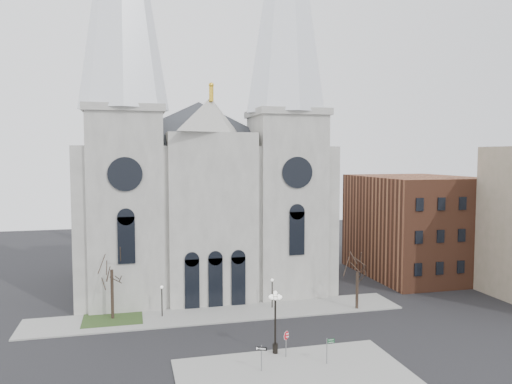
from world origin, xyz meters
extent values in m
plane|color=black|center=(0.00, 0.00, 0.00)|extent=(160.00, 160.00, 0.00)
cube|color=gray|center=(3.00, -5.00, 0.07)|extent=(18.00, 10.00, 0.14)
cube|color=gray|center=(0.00, 11.00, 0.07)|extent=(40.00, 6.00, 0.14)
cube|color=#2D411C|center=(-11.00, 12.00, 0.09)|extent=(6.00, 5.00, 0.18)
cube|color=gray|center=(0.00, 26.00, 9.00)|extent=(30.00, 24.00, 18.00)
pyramid|color=#2D3035|center=(0.00, 26.00, 24.00)|extent=(33.00, 26.40, 6.00)
cube|color=gray|center=(-9.50, 17.50, 11.00)|extent=(8.00, 8.00, 22.00)
cylinder|color=black|center=(-9.50, 13.45, 15.00)|extent=(3.60, 0.30, 3.60)
cube|color=gray|center=(9.50, 17.50, 11.00)|extent=(8.00, 8.00, 22.00)
cylinder|color=black|center=(9.50, 13.45, 15.00)|extent=(3.60, 0.30, 3.60)
cube|color=gray|center=(0.00, 16.00, 9.75)|extent=(10.00, 5.00, 19.50)
pyramid|color=gray|center=(0.00, 16.00, 21.50)|extent=(11.00, 5.00, 4.00)
cube|color=brown|center=(30.00, 22.00, 7.00)|extent=(14.00, 18.00, 14.00)
cylinder|color=black|center=(-11.00, 12.00, 2.62)|extent=(0.32, 0.32, 5.25)
cylinder|color=black|center=(15.00, 9.00, 2.10)|extent=(0.32, 0.32, 4.20)
cylinder|color=black|center=(-6.00, 11.50, 1.64)|extent=(0.12, 0.12, 3.00)
sphere|color=white|center=(-6.00, 11.50, 3.24)|extent=(0.32, 0.32, 0.32)
cylinder|color=black|center=(6.00, 11.50, 1.64)|extent=(0.12, 0.12, 3.00)
sphere|color=white|center=(6.00, 11.50, 3.24)|extent=(0.32, 0.32, 0.32)
cylinder|color=slate|center=(3.39, -1.74, 1.22)|extent=(0.08, 0.08, 2.16)
cylinder|color=#B40C17|center=(3.39, -1.74, 1.97)|extent=(0.72, 0.28, 0.75)
cylinder|color=white|center=(3.39, -1.74, 1.97)|extent=(0.77, 0.28, 0.81)
cube|color=white|center=(3.39, -1.74, 2.09)|extent=(0.40, 0.15, 0.09)
cube|color=white|center=(3.39, -1.74, 1.85)|extent=(0.45, 0.17, 0.09)
cylinder|color=black|center=(2.74, -0.77, 2.53)|extent=(0.17, 0.17, 4.77)
cylinder|color=black|center=(2.74, -0.77, 0.55)|extent=(0.46, 0.46, 0.83)
sphere|color=white|center=(2.74, -0.77, 5.38)|extent=(0.33, 0.33, 0.33)
cylinder|color=slate|center=(0.70, -3.89, 1.16)|extent=(0.09, 0.09, 2.04)
cube|color=black|center=(0.70, -3.89, 1.94)|extent=(0.83, 0.41, 0.29)
cylinder|color=slate|center=(6.17, -3.88, 1.19)|extent=(0.09, 0.09, 2.10)
cube|color=#0B4E21|center=(6.50, -3.89, 2.10)|extent=(0.59, 0.04, 0.14)
cube|color=#0B4E21|center=(6.50, -3.89, 1.91)|extent=(0.59, 0.04, 0.14)
camera|label=1|loc=(-9.01, -40.47, 17.01)|focal=35.00mm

